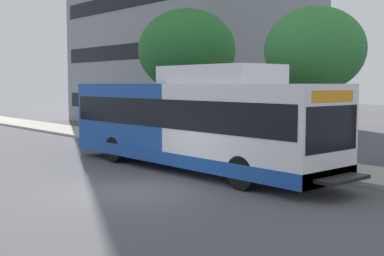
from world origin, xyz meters
name	(u,v)px	position (x,y,z in m)	size (l,w,h in m)	color
ground_plane	(22,159)	(0.00, 8.00, 0.00)	(120.00, 120.00, 0.00)	#4C4C51
sidewalk_curb	(186,148)	(7.00, 6.00, 0.07)	(3.00, 56.00, 0.14)	#A8A399
transit_bus	(192,122)	(3.59, 1.65, 1.70)	(2.58, 12.25, 3.65)	white
street_tree_near_stop	(315,50)	(8.05, -0.27, 4.32)	(3.80, 3.80, 5.81)	#4C3823
street_tree_mid_block	(187,51)	(8.08, 7.22, 4.66)	(4.77, 4.77, 6.56)	#4C3823
lattice_comm_tower	(94,29)	(18.44, 34.17, 8.66)	(1.10, 1.10, 26.26)	#B7B7BC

